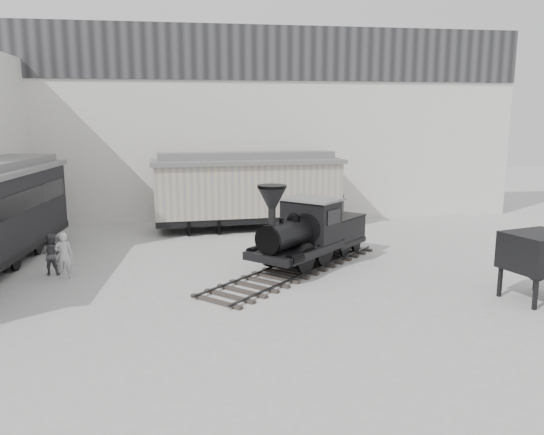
{
  "coord_description": "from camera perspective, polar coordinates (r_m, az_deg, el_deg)",
  "views": [
    {
      "loc": [
        -1.9,
        -16.67,
        5.81
      ],
      "look_at": [
        0.95,
        3.81,
        2.0
      ],
      "focal_mm": 35.0,
      "sensor_mm": 36.0,
      "label": 1
    }
  ],
  "objects": [
    {
      "name": "coal_hopper",
      "position": [
        19.26,
        26.73,
        -3.77
      ],
      "size": [
        2.42,
        2.16,
        2.23
      ],
      "rotation": [
        0.0,
        0.0,
        0.27
      ],
      "color": "black",
      "rests_on": "ground"
    },
    {
      "name": "north_wall",
      "position": [
        31.71,
        -4.56,
        9.95
      ],
      "size": [
        34.0,
        2.51,
        11.0
      ],
      "color": "silver",
      "rests_on": "ground"
    },
    {
      "name": "locomotive",
      "position": [
        21.14,
        3.7,
        -1.99
      ],
      "size": [
        8.3,
        8.44,
        3.43
      ],
      "rotation": [
        0.0,
        0.0,
        -0.77
      ],
      "color": "#2E2723",
      "rests_on": "ground"
    },
    {
      "name": "boxcar",
      "position": [
        28.45,
        -2.65,
        3.09
      ],
      "size": [
        10.37,
        4.04,
        4.15
      ],
      "rotation": [
        0.0,
        0.0,
        0.09
      ],
      "color": "black",
      "rests_on": "ground"
    },
    {
      "name": "visitor_b",
      "position": [
        21.85,
        -22.66,
        -3.64
      ],
      "size": [
        0.88,
        0.74,
        1.6
      ],
      "primitive_type": "imported",
      "rotation": [
        0.0,
        0.0,
        2.95
      ],
      "color": "#4A4B4F",
      "rests_on": "ground"
    },
    {
      "name": "ground",
      "position": [
        17.75,
        -1.37,
        -8.67
      ],
      "size": [
        90.0,
        90.0,
        0.0
      ],
      "primitive_type": "plane",
      "color": "#9E9E9B"
    },
    {
      "name": "visitor_a",
      "position": [
        21.09,
        -21.47,
        -3.81
      ],
      "size": [
        0.68,
        0.48,
        1.77
      ],
      "primitive_type": "imported",
      "rotation": [
        0.0,
        0.0,
        3.23
      ],
      "color": "#BEBEBE",
      "rests_on": "ground"
    }
  ]
}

